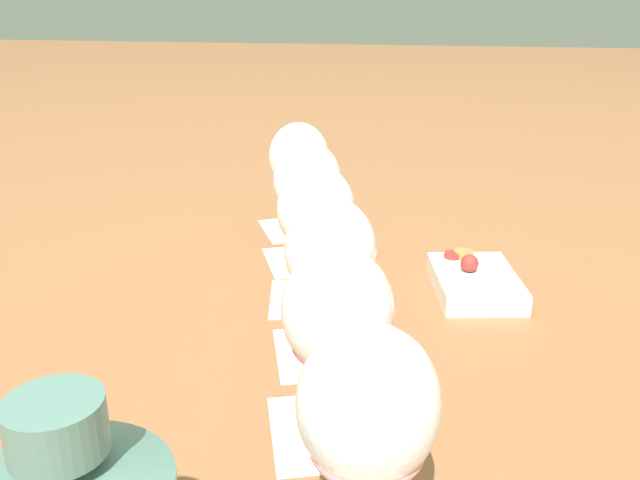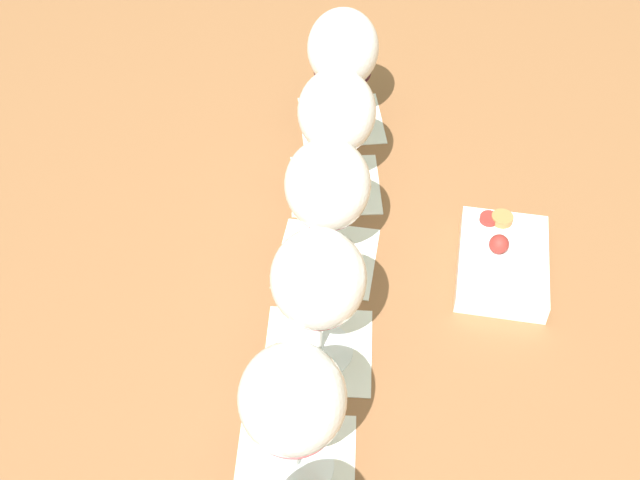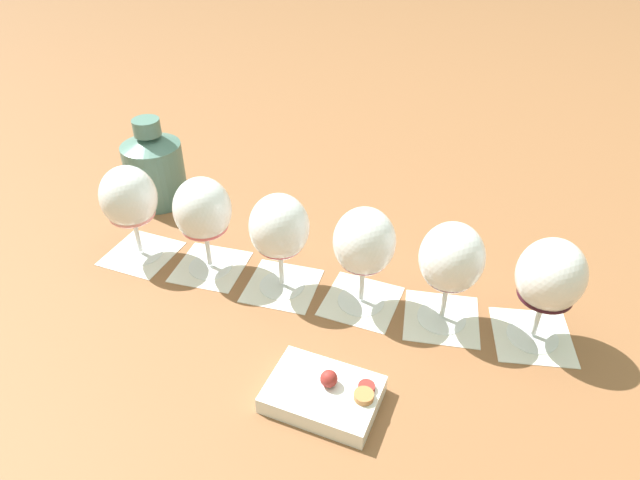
{
  "view_description": "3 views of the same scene",
  "coord_description": "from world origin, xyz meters",
  "px_view_note": "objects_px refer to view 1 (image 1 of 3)",
  "views": [
    {
      "loc": [
        -0.7,
        -0.12,
        0.38
      ],
      "look_at": [
        0.0,
        -0.0,
        0.11
      ],
      "focal_mm": 38.0,
      "sensor_mm": 36.0,
      "label": 1
    },
    {
      "loc": [
        -0.54,
        -0.2,
        0.72
      ],
      "look_at": [
        0.0,
        -0.0,
        0.11
      ],
      "focal_mm": 45.0,
      "sensor_mm": 36.0,
      "label": 2
    },
    {
      "loc": [
        0.39,
        -0.6,
        0.62
      ],
      "look_at": [
        0.0,
        -0.0,
        0.11
      ],
      "focal_mm": 32.0,
      "sensor_mm": 36.0,
      "label": 3
    }
  ],
  "objects_px": {
    "wine_glass_2": "(330,257)",
    "snack_dish": "(474,281)",
    "wine_glass_0": "(368,414)",
    "wine_glass_5": "(299,162)",
    "wine_glass_3": "(316,216)",
    "wine_glass_4": "(307,186)",
    "wine_glass_1": "(337,319)"
  },
  "relations": [
    {
      "from": "wine_glass_2",
      "to": "snack_dish",
      "type": "xyz_separation_m",
      "value": [
        0.19,
        -0.16,
        -0.1
      ]
    },
    {
      "from": "wine_glass_0",
      "to": "wine_glass_5",
      "type": "xyz_separation_m",
      "value": [
        0.65,
        0.17,
        0.0
      ]
    },
    {
      "from": "wine_glass_3",
      "to": "wine_glass_4",
      "type": "relative_size",
      "value": 1.0
    },
    {
      "from": "wine_glass_0",
      "to": "snack_dish",
      "type": "distance_m",
      "value": 0.47
    },
    {
      "from": "wine_glass_2",
      "to": "wine_glass_4",
      "type": "distance_m",
      "value": 0.27
    },
    {
      "from": "wine_glass_0",
      "to": "wine_glass_2",
      "type": "distance_m",
      "value": 0.27
    },
    {
      "from": "wine_glass_2",
      "to": "snack_dish",
      "type": "relative_size",
      "value": 1.06
    },
    {
      "from": "wine_glass_1",
      "to": "wine_glass_5",
      "type": "xyz_separation_m",
      "value": [
        0.52,
        0.14,
        0.0
      ]
    },
    {
      "from": "wine_glass_3",
      "to": "wine_glass_5",
      "type": "xyz_separation_m",
      "value": [
        0.26,
        0.07,
        0.0
      ]
    },
    {
      "from": "wine_glass_0",
      "to": "wine_glass_5",
      "type": "distance_m",
      "value": 0.68
    },
    {
      "from": "wine_glass_4",
      "to": "snack_dish",
      "type": "relative_size",
      "value": 1.06
    },
    {
      "from": "wine_glass_0",
      "to": "wine_glass_5",
      "type": "relative_size",
      "value": 1.0
    },
    {
      "from": "wine_glass_4",
      "to": "wine_glass_5",
      "type": "xyz_separation_m",
      "value": [
        0.13,
        0.04,
        0.0
      ]
    },
    {
      "from": "wine_glass_1",
      "to": "wine_glass_2",
      "type": "xyz_separation_m",
      "value": [
        0.14,
        0.03,
        -0.0
      ]
    },
    {
      "from": "wine_glass_0",
      "to": "wine_glass_3",
      "type": "xyz_separation_m",
      "value": [
        0.4,
        0.1,
        -0.0
      ]
    },
    {
      "from": "wine_glass_4",
      "to": "wine_glass_2",
      "type": "bearing_deg",
      "value": -164.36
    },
    {
      "from": "wine_glass_2",
      "to": "wine_glass_0",
      "type": "bearing_deg",
      "value": -166.18
    },
    {
      "from": "wine_glass_0",
      "to": "wine_glass_3",
      "type": "height_order",
      "value": "same"
    },
    {
      "from": "wine_glass_5",
      "to": "snack_dish",
      "type": "relative_size",
      "value": 1.06
    },
    {
      "from": "wine_glass_0",
      "to": "wine_glass_1",
      "type": "distance_m",
      "value": 0.14
    },
    {
      "from": "wine_glass_1",
      "to": "snack_dish",
      "type": "distance_m",
      "value": 0.36
    },
    {
      "from": "wine_glass_5",
      "to": "snack_dish",
      "type": "height_order",
      "value": "wine_glass_5"
    },
    {
      "from": "wine_glass_0",
      "to": "wine_glass_1",
      "type": "height_order",
      "value": "same"
    },
    {
      "from": "wine_glass_0",
      "to": "wine_glass_5",
      "type": "bearing_deg",
      "value": 14.98
    },
    {
      "from": "wine_glass_3",
      "to": "wine_glass_4",
      "type": "bearing_deg",
      "value": 15.09
    },
    {
      "from": "wine_glass_2",
      "to": "wine_glass_3",
      "type": "height_order",
      "value": "same"
    },
    {
      "from": "wine_glass_3",
      "to": "snack_dish",
      "type": "relative_size",
      "value": 1.06
    },
    {
      "from": "wine_glass_0",
      "to": "wine_glass_4",
      "type": "bearing_deg",
      "value": 14.72
    },
    {
      "from": "wine_glass_1",
      "to": "wine_glass_3",
      "type": "xyz_separation_m",
      "value": [
        0.27,
        0.06,
        -0.0
      ]
    },
    {
      "from": "wine_glass_1",
      "to": "wine_glass_2",
      "type": "relative_size",
      "value": 1.0
    },
    {
      "from": "wine_glass_2",
      "to": "wine_glass_3",
      "type": "distance_m",
      "value": 0.14
    },
    {
      "from": "snack_dish",
      "to": "wine_glass_2",
      "type": "bearing_deg",
      "value": 138.97
    }
  ]
}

